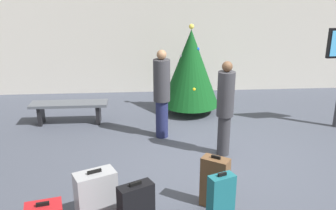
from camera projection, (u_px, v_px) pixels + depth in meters
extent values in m
plane|color=#424754|center=(218.00, 160.00, 6.63)|extent=(16.00, 16.00, 0.00)
cube|color=beige|center=(189.00, 28.00, 10.20)|extent=(16.00, 0.20, 3.56)
cylinder|color=#4C3319|center=(190.00, 108.00, 8.98)|extent=(0.12, 0.12, 0.20)
cone|color=#0F4719|center=(191.00, 68.00, 8.66)|extent=(1.36, 1.36, 1.78)
sphere|color=#F2D84C|center=(192.00, 26.00, 8.35)|extent=(0.12, 0.12, 0.12)
sphere|color=silver|center=(182.00, 56.00, 8.54)|extent=(0.08, 0.08, 0.08)
sphere|color=silver|center=(190.00, 46.00, 8.64)|extent=(0.08, 0.08, 0.08)
sphere|color=yellow|center=(194.00, 89.00, 8.35)|extent=(0.08, 0.08, 0.08)
sphere|color=blue|center=(198.00, 49.00, 8.46)|extent=(0.08, 0.08, 0.08)
cube|color=#4C5159|center=(69.00, 104.00, 8.17)|extent=(1.67, 0.44, 0.06)
cube|color=black|center=(41.00, 115.00, 8.20)|extent=(0.08, 0.35, 0.42)
cube|color=black|center=(98.00, 113.00, 8.29)|extent=(0.08, 0.35, 0.42)
cylinder|color=#1E234C|center=(162.00, 119.00, 7.49)|extent=(0.25, 0.25, 0.77)
cylinder|color=#333338|center=(162.00, 80.00, 7.23)|extent=(0.41, 0.41, 0.82)
sphere|color=#8C6647|center=(162.00, 55.00, 7.07)|extent=(0.19, 0.19, 0.19)
cylinder|color=#333338|center=(224.00, 135.00, 6.73)|extent=(0.23, 0.23, 0.75)
cylinder|color=#333338|center=(226.00, 94.00, 6.48)|extent=(0.42, 0.42, 0.80)
sphere|color=brown|center=(227.00, 67.00, 6.32)|extent=(0.18, 0.18, 0.18)
cube|color=black|center=(43.00, 204.00, 3.96)|extent=(0.14, 0.06, 0.04)
cube|color=#9EA0A5|center=(96.00, 199.00, 4.79)|extent=(0.58, 0.46, 0.75)
cube|color=black|center=(94.00, 172.00, 4.66)|extent=(0.18, 0.10, 0.04)
cube|color=black|center=(135.00, 184.00, 4.32)|extent=(0.14, 0.09, 0.04)
cube|color=#19606B|center=(221.00, 204.00, 4.64)|extent=(0.36, 0.27, 0.80)
cube|color=black|center=(222.00, 174.00, 4.51)|extent=(0.12, 0.07, 0.04)
cube|color=brown|center=(215.00, 182.00, 5.18)|extent=(0.42, 0.38, 0.74)
cube|color=black|center=(216.00, 157.00, 5.06)|extent=(0.12, 0.10, 0.04)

